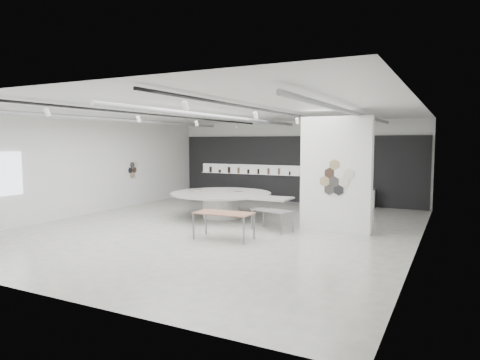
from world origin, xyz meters
The scene contains 7 objects.
room centered at (-0.09, 0.00, 2.07)m, with size 12.02×14.02×3.82m.
back_wall_display centered at (-0.08, 6.93, 1.54)m, with size 11.80×0.27×3.10m.
partition_column centered at (3.50, 1.00, 1.80)m, with size 2.20×0.38×3.60m.
display_island centered at (-0.87, 1.59, 0.62)m, with size 4.78×3.74×0.96m.
sample_table_wood centered at (0.90, -1.49, 0.73)m, with size 1.71×0.92×0.78m.
sample_table_stone centered at (1.69, 0.24, 0.61)m, with size 1.43×1.00×0.67m.
kitchen_counter centered at (3.06, 6.51, 0.41)m, with size 1.49×0.68×1.14m.
Camera 1 is at (6.87, -12.14, 2.79)m, focal length 32.00 mm.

